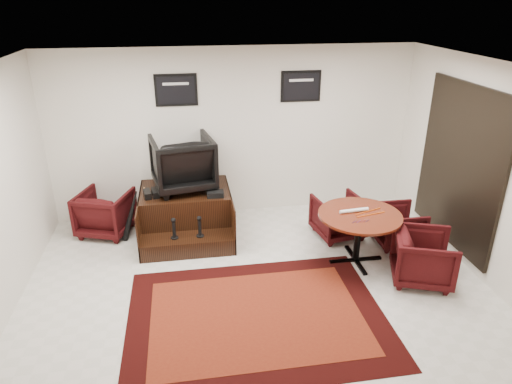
# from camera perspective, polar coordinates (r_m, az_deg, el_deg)

# --- Properties ---
(ground) EXTENTS (6.00, 6.00, 0.00)m
(ground) POSITION_cam_1_polar(r_m,az_deg,el_deg) (5.99, 0.40, -12.56)
(ground) COLOR silver
(ground) RESTS_ON ground
(room_shell) EXTENTS (6.02, 5.02, 2.81)m
(room_shell) POSITION_cam_1_polar(r_m,az_deg,el_deg) (5.33, 4.57, 4.39)
(room_shell) COLOR silver
(room_shell) RESTS_ON ground
(area_rug) EXTENTS (3.03, 2.27, 0.01)m
(area_rug) POSITION_cam_1_polar(r_m,az_deg,el_deg) (5.62, 0.09, -15.30)
(area_rug) COLOR black
(area_rug) RESTS_ON ground
(shine_podium) EXTENTS (1.39, 1.44, 0.72)m
(shine_podium) POSITION_cam_1_polar(r_m,az_deg,el_deg) (7.30, -8.71, -2.74)
(shine_podium) COLOR black
(shine_podium) RESTS_ON ground
(shine_chair) EXTENTS (1.03, 0.99, 0.92)m
(shine_chair) POSITION_cam_1_polar(r_m,az_deg,el_deg) (7.10, -9.16, 3.93)
(shine_chair) COLOR black
(shine_chair) RESTS_ON shine_podium
(shoes_pair) EXTENTS (0.26, 0.30, 0.10)m
(shoes_pair) POSITION_cam_1_polar(r_m,az_deg,el_deg) (7.05, -12.96, -0.16)
(shoes_pair) COLOR black
(shoes_pair) RESTS_ON shine_podium
(polish_kit) EXTENTS (0.26, 0.18, 0.09)m
(polish_kit) POSITION_cam_1_polar(r_m,az_deg,el_deg) (6.89, -5.11, -0.24)
(polish_kit) COLOR black
(polish_kit) RESTS_ON shine_podium
(umbrella_black) EXTENTS (0.29, 0.11, 0.78)m
(umbrella_black) POSITION_cam_1_polar(r_m,az_deg,el_deg) (7.24, -15.46, -3.06)
(umbrella_black) COLOR black
(umbrella_black) RESTS_ON ground
(umbrella_hooked) EXTENTS (0.30, 0.11, 0.79)m
(umbrella_hooked) POSITION_cam_1_polar(r_m,az_deg,el_deg) (7.34, -15.37, -2.62)
(umbrella_hooked) COLOR black
(umbrella_hooked) RESTS_ON ground
(armchair_side) EXTENTS (0.95, 0.92, 0.78)m
(armchair_side) POSITION_cam_1_polar(r_m,az_deg,el_deg) (7.58, -18.34, -2.20)
(armchair_side) COLOR black
(armchair_side) RESTS_ON ground
(meeting_table) EXTENTS (1.15, 1.15, 0.75)m
(meeting_table) POSITION_cam_1_polar(r_m,az_deg,el_deg) (6.47, 12.81, -3.42)
(meeting_table) COLOR #421309
(meeting_table) RESTS_ON ground
(table_chair_back) EXTENTS (0.80, 0.76, 0.72)m
(table_chair_back) POSITION_cam_1_polar(r_m,az_deg,el_deg) (7.24, 10.26, -2.80)
(table_chair_back) COLOR black
(table_chair_back) RESTS_ON ground
(table_chair_window) EXTENTS (0.62, 0.66, 0.67)m
(table_chair_window) POSITION_cam_1_polar(r_m,az_deg,el_deg) (7.23, 17.40, -3.83)
(table_chair_window) COLOR black
(table_chair_window) RESTS_ON ground
(table_chair_corner) EXTENTS (0.90, 0.93, 0.76)m
(table_chair_corner) POSITION_cam_1_polar(r_m,az_deg,el_deg) (6.42, 20.22, -7.44)
(table_chair_corner) COLOR black
(table_chair_corner) RESTS_ON ground
(paper_roll) EXTENTS (0.42, 0.09, 0.05)m
(paper_roll) POSITION_cam_1_polar(r_m,az_deg,el_deg) (6.46, 12.16, -2.27)
(paper_roll) COLOR silver
(paper_roll) RESTS_ON meeting_table
(table_clutter) EXTENTS (0.56, 0.39, 0.01)m
(table_clutter) POSITION_cam_1_polar(r_m,az_deg,el_deg) (6.44, 13.84, -2.71)
(table_clutter) COLOR #D44C0B
(table_clutter) RESTS_ON meeting_table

